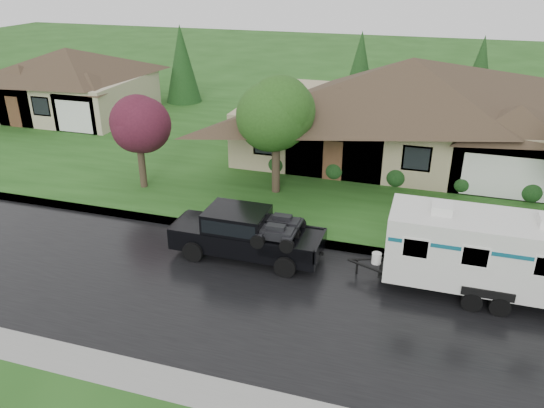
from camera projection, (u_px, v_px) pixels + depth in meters
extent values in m
plane|color=#204C17|center=(315.00, 275.00, 19.54)|extent=(140.00, 140.00, 0.00)
cube|color=black|center=(302.00, 305.00, 17.80)|extent=(140.00, 8.00, 0.01)
cube|color=gray|center=(328.00, 244.00, 21.46)|extent=(140.00, 0.50, 0.15)
cube|color=#204C17|center=(371.00, 148.00, 32.50)|extent=(140.00, 26.00, 0.15)
cube|color=tan|center=(406.00, 130.00, 30.43)|extent=(18.00, 10.00, 3.00)
pyramid|color=#37281E|center=(414.00, 57.00, 28.72)|extent=(19.44, 10.80, 2.60)
cube|color=tan|center=(511.00, 160.00, 26.43)|extent=(5.76, 4.00, 2.70)
cube|color=tan|center=(72.00, 95.00, 38.73)|extent=(10.00, 8.00, 2.80)
pyramid|color=#37281E|center=(65.00, 48.00, 37.30)|extent=(10.80, 8.64, 2.00)
cube|color=tan|center=(92.00, 107.00, 36.24)|extent=(3.20, 4.00, 2.52)
cylinder|color=#382B1E|center=(276.00, 168.00, 25.70)|extent=(0.39, 0.39, 2.46)
sphere|color=#2C5C1E|center=(276.00, 114.00, 24.57)|extent=(3.39, 3.39, 3.39)
cylinder|color=#382B1E|center=(142.00, 168.00, 26.36)|extent=(0.35, 0.35, 2.00)
sphere|color=#531A2B|center=(138.00, 125.00, 25.44)|extent=(2.77, 2.77, 2.77)
sphere|color=#143814|center=(277.00, 162.00, 28.49)|extent=(1.00, 1.00, 1.00)
sphere|color=#143814|center=(335.00, 169.00, 27.64)|extent=(1.00, 1.00, 1.00)
sphere|color=#143814|center=(396.00, 175.00, 26.78)|extent=(1.00, 1.00, 1.00)
sphere|color=#143814|center=(462.00, 183.00, 25.93)|extent=(1.00, 1.00, 1.00)
sphere|color=#143814|center=(531.00, 190.00, 25.07)|extent=(1.00, 1.00, 1.00)
cube|color=black|center=(247.00, 239.00, 20.47)|extent=(5.80, 1.93, 0.83)
cube|color=black|center=(196.00, 225.00, 20.94)|extent=(1.55, 1.88, 0.34)
cube|color=black|center=(237.00, 220.00, 20.26)|extent=(2.32, 1.82, 0.87)
cube|color=black|center=(237.00, 219.00, 20.24)|extent=(2.13, 1.86, 0.53)
cube|color=black|center=(293.00, 241.00, 19.89)|extent=(2.13, 1.84, 0.06)
cylinder|color=black|center=(193.00, 251.00, 20.29)|extent=(0.81, 0.31, 0.81)
cylinder|color=black|center=(213.00, 230.00, 21.93)|extent=(0.81, 0.31, 0.81)
cylinder|color=black|center=(285.00, 266.00, 19.29)|extent=(0.81, 0.31, 0.81)
cylinder|color=black|center=(299.00, 242.00, 20.94)|extent=(0.81, 0.31, 0.81)
cube|color=silver|center=(491.00, 251.00, 17.70)|extent=(6.76, 2.32, 2.37)
cube|color=black|center=(484.00, 284.00, 18.26)|extent=(7.15, 1.16, 0.14)
cube|color=#0E5165|center=(494.00, 237.00, 17.48)|extent=(6.63, 2.34, 0.14)
cube|color=white|center=(442.00, 208.00, 17.61)|extent=(0.68, 0.77, 0.31)
cylinder|color=black|center=(472.00, 302.00, 17.41)|extent=(0.68, 0.23, 0.68)
cylinder|color=black|center=(470.00, 267.00, 19.38)|extent=(0.68, 0.23, 0.68)
cylinder|color=black|center=(500.00, 306.00, 17.17)|extent=(0.68, 0.23, 0.68)
cylinder|color=black|center=(495.00, 271.00, 19.15)|extent=(0.68, 0.23, 0.68)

